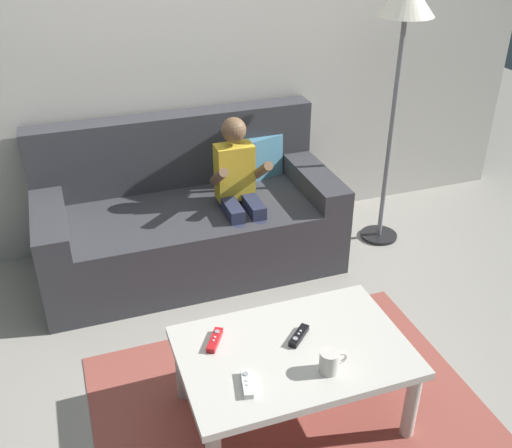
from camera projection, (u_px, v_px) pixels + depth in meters
The scene contains 11 objects.
ground_plane at pixel (262, 382), 2.82m from camera, with size 9.57×9.57×0.00m, color #9E998E.
wall_back at pixel (174, 43), 3.45m from camera, with size 4.78×0.05×2.50m, color beige.
couch at pixel (189, 218), 3.59m from camera, with size 1.74×0.80×0.87m.
person_seated_on_couch at pixel (239, 189), 3.40m from camera, with size 0.31×0.37×0.93m.
coffee_table at pixel (294, 359), 2.49m from camera, with size 0.95×0.63×0.38m.
area_rug at pixel (291, 413), 2.65m from camera, with size 1.70×1.33×0.01m, color #9E4C42.
game_remote_black_near_edge at pixel (299, 336), 2.52m from camera, with size 0.13×0.12×0.03m.
game_remote_red_center at pixel (215, 340), 2.49m from camera, with size 0.10×0.14×0.03m.
game_remote_white_far_corner at pixel (247, 384), 2.28m from camera, with size 0.06×0.14×0.03m.
coffee_mug at pixel (330, 361), 2.33m from camera, with size 0.12×0.08×0.09m.
floor_lamp at pixel (405, 20), 3.28m from camera, with size 0.32×0.32×1.62m.
Camera 1 is at (-0.71, -1.94, 2.06)m, focal length 41.73 mm.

